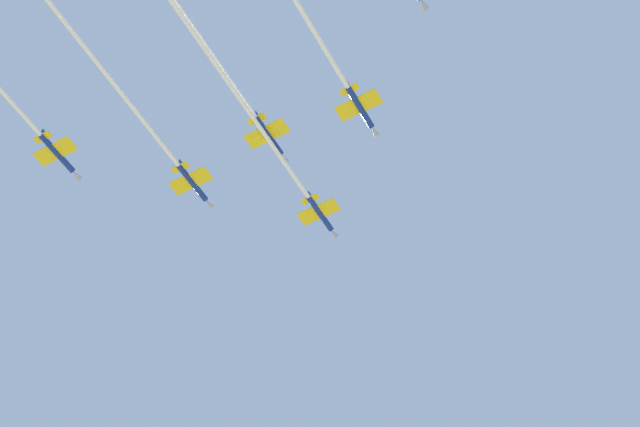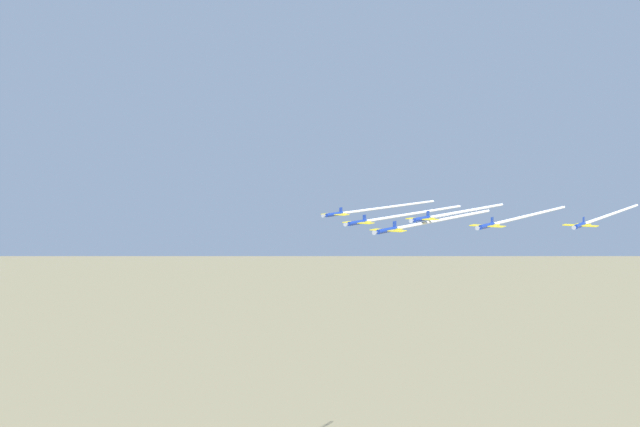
{
  "view_description": "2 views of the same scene",
  "coord_description": "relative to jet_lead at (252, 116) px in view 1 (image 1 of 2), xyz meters",
  "views": [
    {
      "loc": [
        -21.56,
        104.72,
        3.44
      ],
      "look_at": [
        -4.28,
        13.61,
        121.3
      ],
      "focal_mm": 47.89,
      "sensor_mm": 36.0,
      "label": 1
    },
    {
      "loc": [
        18.94,
        -139.56,
        137.09
      ],
      "look_at": [
        -19.27,
        14.93,
        124.48
      ],
      "focal_mm": 41.14,
      "sensor_mm": 36.0,
      "label": 2
    }
  ],
  "objects": [
    {
      "name": "jet_port_outer",
      "position": [
        4.7,
        14.44,
        1.1
      ],
      "size": [
        22.26,
        61.57,
        2.16
      ],
      "rotation": [
        0.0,
        0.0,
        2.83
      ],
      "color": "navy"
    },
    {
      "name": "jet_port_inner",
      "position": [
        21.0,
        12.28,
        0.45
      ],
      "size": [
        25.36,
        71.07,
        2.16
      ],
      "rotation": [
        0.0,
        0.0,
        2.83
      ],
      "color": "navy"
    },
    {
      "name": "jet_lead",
      "position": [
        0.0,
        0.0,
        0.0
      ],
      "size": [
        24.01,
        66.94,
        2.16
      ],
      "rotation": [
        0.0,
        0.0,
        2.83
      ],
      "color": "navy"
    }
  ]
}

